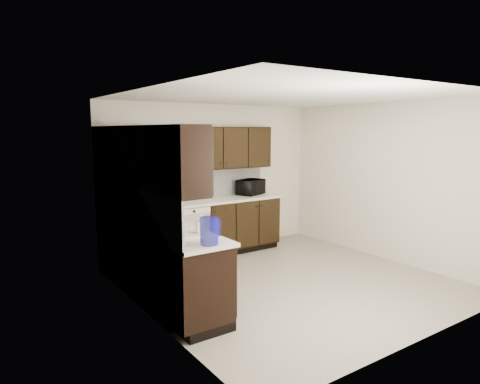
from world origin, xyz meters
name	(u,v)px	position (x,y,z in m)	size (l,w,h in m)	color
floor	(288,282)	(0.00, 0.00, 0.00)	(4.00, 4.00, 0.00)	gray
ceiling	(291,96)	(0.00, 0.00, 2.50)	(4.00, 4.00, 0.00)	white
wall_back	(213,178)	(0.00, 2.00, 1.25)	(4.00, 0.02, 2.50)	beige
wall_left	(148,207)	(-2.00, 0.00, 1.25)	(0.02, 4.00, 2.50)	beige
wall_right	(385,182)	(2.00, 0.00, 1.25)	(0.02, 4.00, 2.50)	beige
wall_front	(429,217)	(0.00, -2.00, 1.25)	(4.00, 0.02, 2.50)	beige
lower_cabinets	(185,246)	(-1.01, 1.11, 0.41)	(3.00, 2.80, 0.90)	black
countertop	(184,211)	(-1.01, 1.11, 0.92)	(3.03, 2.83, 0.04)	beige
backsplash	(164,193)	(-1.22, 1.32, 1.18)	(3.00, 2.80, 0.48)	silver
upper_cabinets	(174,151)	(-1.10, 1.20, 1.77)	(3.00, 2.80, 0.70)	black
dishwasher	(194,230)	(-0.70, 1.41, 0.55)	(0.58, 0.04, 0.78)	beige
sink	(176,237)	(-1.68, -0.01, 0.88)	(0.54, 0.82, 0.42)	beige
microwave	(251,187)	(0.63, 1.76, 1.07)	(0.48, 0.33, 0.27)	black
soap_bottle_a	(201,225)	(-1.52, -0.29, 1.05)	(0.10, 0.10, 0.22)	gray
soap_bottle_b	(152,217)	(-1.81, 0.38, 1.05)	(0.09, 0.09, 0.22)	gray
toaster_oven	(137,199)	(-1.47, 1.71, 1.05)	(0.36, 0.26, 0.22)	#AAAAAC
storage_bin	(134,206)	(-1.66, 1.35, 1.03)	(0.44, 0.32, 0.17)	white
blue_pitcher	(209,231)	(-1.65, -0.70, 1.08)	(0.18, 0.18, 0.27)	#0E0E82
teal_tumbler	(154,207)	(-1.48, 1.06, 1.04)	(0.09, 0.09, 0.20)	#0E9A99
paper_towel_roll	(142,201)	(-1.55, 1.35, 1.09)	(0.13, 0.13, 0.29)	white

